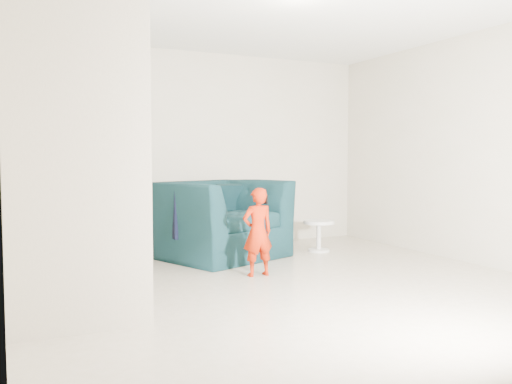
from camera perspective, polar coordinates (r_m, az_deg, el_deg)
floor at (r=5.21m, az=4.24°, el=-10.17°), size 5.50×5.50×0.00m
back_wall at (r=7.58m, az=-6.08°, el=4.41°), size 5.00×0.00×5.00m
left_wall at (r=4.40m, az=-25.37°, el=4.68°), size 0.00×5.50×5.50m
right_wall at (r=6.67m, az=23.37°, el=4.25°), size 0.00×5.50×5.50m
armchair at (r=6.78m, az=-3.87°, el=-2.88°), size 1.83×1.73×0.95m
toddler at (r=5.69m, az=0.18°, el=-4.22°), size 0.34×0.23×0.93m
side_table at (r=7.23m, az=6.62°, el=-4.07°), size 0.41×0.41×0.41m
staircase at (r=4.99m, az=-19.49°, el=0.03°), size 1.02×3.03×3.62m
cushion at (r=7.17m, az=-2.82°, el=-0.54°), size 0.36×0.17×0.35m
throw at (r=6.53m, az=-9.01°, el=-2.08°), size 0.05×0.53×0.60m
phone at (r=5.68m, az=1.01°, el=-0.75°), size 0.04×0.05×0.10m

